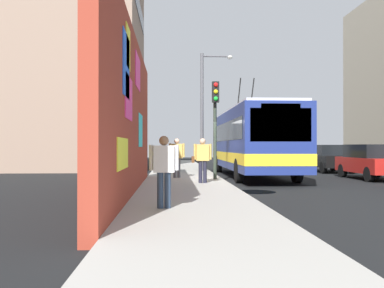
{
  "coord_description": "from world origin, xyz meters",
  "views": [
    {
      "loc": [
        -17.16,
        2.16,
        1.49
      ],
      "look_at": [
        2.81,
        1.16,
        1.6
      ],
      "focal_mm": 39.69,
      "sensor_mm": 36.0,
      "label": 1
    }
  ],
  "objects": [
    {
      "name": "pedestrian_at_curb",
      "position": [
        -1.64,
        1.0,
        1.11
      ],
      "size": [
        0.22,
        0.74,
        1.64
      ],
      "color": "#1E1E2D",
      "rests_on": "sidewalk_slab"
    },
    {
      "name": "pedestrian_midblock",
      "position": [
        1.08,
        1.9,
        1.14
      ],
      "size": [
        0.23,
        0.68,
        1.68
      ],
      "color": "#595960",
      "rests_on": "sidewalk_slab"
    },
    {
      "name": "pedestrian_near_wall",
      "position": [
        -7.95,
        2.31,
        1.06
      ],
      "size": [
        0.22,
        0.64,
        1.57
      ],
      "color": "#2D3F59",
      "rests_on": "sidewalk_slab"
    },
    {
      "name": "city_bus",
      "position": [
        3.55,
        -1.8,
        1.82
      ],
      "size": [
        11.34,
        2.67,
        5.05
      ],
      "color": "navy",
      "rests_on": "ground_plane"
    },
    {
      "name": "building_far_left",
      "position": [
        11.81,
        9.2,
        6.73
      ],
      "size": [
        10.37,
        9.79,
        13.45
      ],
      "color": "gray",
      "rests_on": "ground_plane"
    },
    {
      "name": "parked_car_red",
      "position": [
        1.6,
        -7.0,
        0.83
      ],
      "size": [
        4.15,
        1.93,
        1.58
      ],
      "color": "#B21E19",
      "rests_on": "ground_plane"
    },
    {
      "name": "sidewalk_slab",
      "position": [
        0.0,
        1.6,
        0.07
      ],
      "size": [
        48.0,
        3.2,
        0.15
      ],
      "primitive_type": "cube",
      "color": "#9E9B93",
      "rests_on": "ground_plane"
    },
    {
      "name": "ground_plane",
      "position": [
        0.0,
        0.0,
        0.0
      ],
      "size": [
        80.0,
        80.0,
        0.0
      ],
      "primitive_type": "plane",
      "color": "black"
    },
    {
      "name": "graffiti_wall",
      "position": [
        -4.59,
        3.35,
        2.39
      ],
      "size": [
        12.85,
        0.32,
        4.77
      ],
      "color": "maroon",
      "rests_on": "ground_plane"
    },
    {
      "name": "parked_car_black",
      "position": [
        7.05,
        -7.0,
        0.83
      ],
      "size": [
        4.06,
        1.82,
        1.58
      ],
      "color": "black",
      "rests_on": "ground_plane"
    },
    {
      "name": "traffic_light",
      "position": [
        0.01,
        0.35,
        2.85
      ],
      "size": [
        0.49,
        0.28,
        3.99
      ],
      "color": "#2D382D",
      "rests_on": "sidewalk_slab"
    },
    {
      "name": "street_lamp",
      "position": [
        6.02,
        0.25,
        3.87
      ],
      "size": [
        0.44,
        1.78,
        6.45
      ],
      "color": "#4C4C51",
      "rests_on": "sidewalk_slab"
    },
    {
      "name": "curbside_puddle",
      "position": [
        -3.39,
        -0.6,
        0.0
      ],
      "size": [
        1.37,
        1.37,
        0.0
      ],
      "primitive_type": "cylinder",
      "color": "black",
      "rests_on": "ground_plane"
    }
  ]
}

